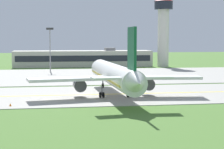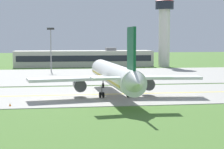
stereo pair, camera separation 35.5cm
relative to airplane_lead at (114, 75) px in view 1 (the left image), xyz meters
The scene contains 10 objects.
ground_plane 8.01m from the airplane_lead, 155.31° to the left, with size 500.00×500.00×0.00m, color #47702D.
taxiway_strip 7.98m from the airplane_lead, 155.31° to the left, with size 240.00×28.00×0.10m, color #9E9B93.
apron_pad 45.21m from the airplane_lead, 85.20° to the left, with size 140.00×52.00×0.10m, color #9E9B93.
taxiway_centreline 7.95m from the airplane_lead, 155.31° to the left, with size 220.00×0.60×0.01m, color yellow.
airplane_lead is the anchor object (origin of this frame).
terminal_building 85.36m from the airplane_lead, 89.13° to the left, with size 54.47×11.81×7.51m.
control_tower 86.41m from the airplane_lead, 67.63° to the left, with size 7.60×7.60×27.53m.
apron_light_mast 62.03m from the airplane_lead, 100.96° to the left, with size 2.40×0.50×14.70m.
traffic_cone_near_edge 17.40m from the airplane_lead, 58.40° to the left, with size 0.44×0.44×0.60m, color orange.
traffic_cone_mid_edge 20.62m from the airplane_lead, 154.87° to the right, with size 0.44×0.44×0.60m, color orange.
Camera 1 is at (-5.78, -76.64, 10.82)m, focal length 63.91 mm.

